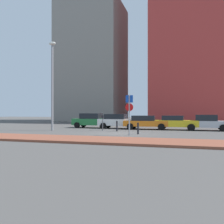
{
  "coord_description": "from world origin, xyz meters",
  "views": [
    {
      "loc": [
        5.15,
        -19.4,
        1.76
      ],
      "look_at": [
        -1.0,
        1.09,
        1.76
      ],
      "focal_mm": 39.42,
      "sensor_mm": 36.0,
      "label": 1
    }
  ],
  "objects_px": {
    "parked_car_silver": "(206,122)",
    "street_lamp": "(52,79)",
    "parking_meter": "(103,121)",
    "parking_sign_post": "(129,110)",
    "parked_car_white": "(118,121)",
    "parked_car_yellow": "(176,122)",
    "parked_car_green": "(92,120)",
    "traffic_bollard_mid": "(117,126)",
    "parked_car_orange": "(146,122)",
    "traffic_bollard_near": "(138,128)"
  },
  "relations": [
    {
      "from": "parked_car_green",
      "to": "parking_sign_post",
      "type": "relative_size",
      "value": 1.46
    },
    {
      "from": "street_lamp",
      "to": "traffic_bollard_mid",
      "type": "xyz_separation_m",
      "value": [
        6.14,
        0.87,
        -4.39
      ]
    },
    {
      "from": "parking_sign_post",
      "to": "street_lamp",
      "type": "bearing_deg",
      "value": 161.9
    },
    {
      "from": "parked_car_white",
      "to": "parked_car_yellow",
      "type": "xyz_separation_m",
      "value": [
        6.01,
        -0.43,
        -0.06
      ]
    },
    {
      "from": "parked_car_orange",
      "to": "parking_meter",
      "type": "bearing_deg",
      "value": -139.57
    },
    {
      "from": "parked_car_white",
      "to": "parked_car_yellow",
      "type": "distance_m",
      "value": 6.03
    },
    {
      "from": "parked_car_white",
      "to": "parked_car_silver",
      "type": "height_order",
      "value": "parked_car_white"
    },
    {
      "from": "parked_car_silver",
      "to": "street_lamp",
      "type": "height_order",
      "value": "street_lamp"
    },
    {
      "from": "parking_meter",
      "to": "traffic_bollard_near",
      "type": "height_order",
      "value": "parking_meter"
    },
    {
      "from": "street_lamp",
      "to": "parked_car_silver",
      "type": "bearing_deg",
      "value": 16.72
    },
    {
      "from": "parked_car_silver",
      "to": "traffic_bollard_mid",
      "type": "height_order",
      "value": "parked_car_silver"
    },
    {
      "from": "parked_car_green",
      "to": "parking_meter",
      "type": "relative_size",
      "value": 3.05
    },
    {
      "from": "parked_car_white",
      "to": "parked_car_yellow",
      "type": "relative_size",
      "value": 1.03
    },
    {
      "from": "street_lamp",
      "to": "traffic_bollard_mid",
      "type": "height_order",
      "value": "street_lamp"
    },
    {
      "from": "parked_car_white",
      "to": "parking_meter",
      "type": "relative_size",
      "value": 2.98
    },
    {
      "from": "street_lamp",
      "to": "parking_sign_post",
      "type": "bearing_deg",
      "value": -18.1
    },
    {
      "from": "parked_car_white",
      "to": "parked_car_silver",
      "type": "distance_m",
      "value": 8.83
    },
    {
      "from": "parked_car_silver",
      "to": "street_lamp",
      "type": "relative_size",
      "value": 0.49
    },
    {
      "from": "parked_car_yellow",
      "to": "traffic_bollard_near",
      "type": "height_order",
      "value": "parked_car_yellow"
    },
    {
      "from": "parked_car_silver",
      "to": "traffic_bollard_near",
      "type": "bearing_deg",
      "value": -133.85
    },
    {
      "from": "parked_car_silver",
      "to": "parking_meter",
      "type": "distance_m",
      "value": 9.85
    },
    {
      "from": "parked_car_green",
      "to": "parked_car_orange",
      "type": "distance_m",
      "value": 6.08
    },
    {
      "from": "parked_car_green",
      "to": "parked_car_white",
      "type": "relative_size",
      "value": 1.03
    },
    {
      "from": "parked_car_white",
      "to": "traffic_bollard_mid",
      "type": "bearing_deg",
      "value": -76.4
    },
    {
      "from": "parked_car_white",
      "to": "traffic_bollard_mid",
      "type": "xyz_separation_m",
      "value": [
        0.93,
        -3.84,
        -0.33
      ]
    },
    {
      "from": "parked_car_yellow",
      "to": "parking_meter",
      "type": "bearing_deg",
      "value": -154.78
    },
    {
      "from": "parked_car_green",
      "to": "parking_sign_post",
      "type": "height_order",
      "value": "parking_sign_post"
    },
    {
      "from": "street_lamp",
      "to": "parked_car_green",
      "type": "bearing_deg",
      "value": 65.77
    },
    {
      "from": "parked_car_white",
      "to": "traffic_bollard_near",
      "type": "height_order",
      "value": "parked_car_white"
    },
    {
      "from": "parked_car_green",
      "to": "parked_car_yellow",
      "type": "bearing_deg",
      "value": -3.54
    },
    {
      "from": "parked_car_white",
      "to": "parking_sign_post",
      "type": "relative_size",
      "value": 1.42
    },
    {
      "from": "parking_meter",
      "to": "traffic_bollard_near",
      "type": "distance_m",
      "value": 4.75
    },
    {
      "from": "parked_car_orange",
      "to": "street_lamp",
      "type": "relative_size",
      "value": 0.55
    },
    {
      "from": "parked_car_yellow",
      "to": "parking_sign_post",
      "type": "relative_size",
      "value": 1.38
    },
    {
      "from": "street_lamp",
      "to": "traffic_bollard_near",
      "type": "relative_size",
      "value": 9.21
    },
    {
      "from": "traffic_bollard_near",
      "to": "traffic_bollard_mid",
      "type": "relative_size",
      "value": 0.97
    },
    {
      "from": "parked_car_yellow",
      "to": "traffic_bollard_mid",
      "type": "bearing_deg",
      "value": -146.1
    },
    {
      "from": "parked_car_orange",
      "to": "parked_car_yellow",
      "type": "xyz_separation_m",
      "value": [
        2.99,
        0.05,
        0.0
      ]
    },
    {
      "from": "street_lamp",
      "to": "traffic_bollard_mid",
      "type": "distance_m",
      "value": 7.6
    },
    {
      "from": "parked_car_green",
      "to": "parked_car_silver",
      "type": "height_order",
      "value": "parked_car_green"
    },
    {
      "from": "parked_car_white",
      "to": "parked_car_silver",
      "type": "relative_size",
      "value": 1.05
    },
    {
      "from": "parked_car_green",
      "to": "street_lamp",
      "type": "height_order",
      "value": "street_lamp"
    },
    {
      "from": "parked_car_white",
      "to": "traffic_bollard_near",
      "type": "bearing_deg",
      "value": -61.88
    },
    {
      "from": "parked_car_orange",
      "to": "parking_meter",
      "type": "height_order",
      "value": "parking_meter"
    },
    {
      "from": "parking_meter",
      "to": "street_lamp",
      "type": "bearing_deg",
      "value": -165.68
    },
    {
      "from": "parking_meter",
      "to": "traffic_bollard_mid",
      "type": "xyz_separation_m",
      "value": [
        1.49,
        -0.32,
        -0.47
      ]
    },
    {
      "from": "parked_car_green",
      "to": "street_lamp",
      "type": "xyz_separation_m",
      "value": [
        -2.18,
        -4.84,
        4.03
      ]
    },
    {
      "from": "parked_car_orange",
      "to": "parked_car_yellow",
      "type": "distance_m",
      "value": 2.99
    },
    {
      "from": "parked_car_green",
      "to": "traffic_bollard_near",
      "type": "distance_m",
      "value": 8.99
    },
    {
      "from": "parked_car_silver",
      "to": "parked_car_orange",
      "type": "bearing_deg",
      "value": 179.8
    }
  ]
}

